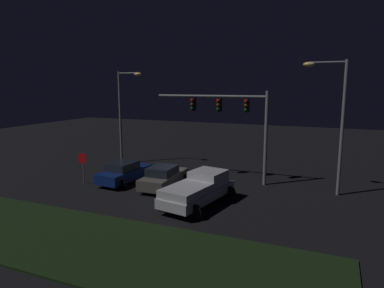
# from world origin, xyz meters

# --- Properties ---
(ground_plane) EXTENTS (80.00, 80.00, 0.00)m
(ground_plane) POSITION_xyz_m (0.00, 0.00, 0.00)
(ground_plane) COLOR black
(grass_median) EXTENTS (21.96, 5.70, 0.10)m
(grass_median) POSITION_xyz_m (0.00, -9.11, 0.05)
(grass_median) COLOR black
(grass_median) RESTS_ON ground_plane
(pickup_truck) EXTENTS (3.52, 5.67, 1.80)m
(pickup_truck) POSITION_xyz_m (2.76, -2.48, 1.00)
(pickup_truck) COLOR #B7B7BC
(pickup_truck) RESTS_ON ground_plane
(car_sedan) EXTENTS (2.69, 4.52, 1.51)m
(car_sedan) POSITION_xyz_m (-3.87, -0.28, 0.74)
(car_sedan) COLOR navy
(car_sedan) RESTS_ON ground_plane
(car_sedan_far) EXTENTS (2.58, 4.46, 1.51)m
(car_sedan_far) POSITION_xyz_m (-0.69, -0.36, 0.74)
(car_sedan_far) COLOR #514C47
(car_sedan_far) RESTS_ON ground_plane
(traffic_signal_gantry) EXTENTS (8.32, 0.56, 6.50)m
(traffic_signal_gantry) POSITION_xyz_m (3.02, 3.01, 4.90)
(traffic_signal_gantry) COLOR slate
(traffic_signal_gantry) RESTS_ON ground_plane
(street_lamp_left) EXTENTS (2.35, 0.44, 8.04)m
(street_lamp_left) POSITION_xyz_m (-7.24, 4.98, 5.05)
(street_lamp_left) COLOR slate
(street_lamp_left) RESTS_ON ground_plane
(street_lamp_right) EXTENTS (2.61, 0.44, 8.39)m
(street_lamp_right) POSITION_xyz_m (9.69, 2.54, 5.26)
(street_lamp_right) COLOR slate
(street_lamp_right) RESTS_ON ground_plane
(stop_sign) EXTENTS (0.76, 0.08, 2.23)m
(stop_sign) POSITION_xyz_m (-6.28, -1.75, 1.56)
(stop_sign) COLOR slate
(stop_sign) RESTS_ON ground_plane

